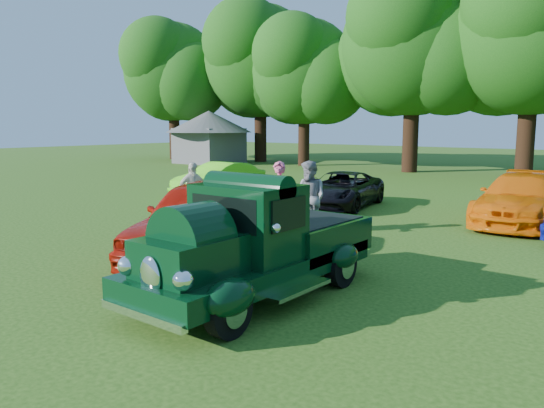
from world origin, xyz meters
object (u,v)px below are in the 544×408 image
Objects in this scene: back_car_lime at (219,180)px; back_car_black at (341,190)px; hero_pickup at (257,248)px; red_convertible at (204,218)px; gazebo at (209,131)px; spectator_grey at (310,198)px; spectator_white at (192,191)px; spectator_pink at (279,197)px; back_car_orange at (521,199)px.

back_car_lime reaches higher than back_car_black.
hero_pickup is 2.97m from red_convertible.
gazebo is (-20.24, 20.50, 1.54)m from red_convertible.
back_car_black is at bearing 75.89° from red_convertible.
back_car_lime is 0.65× the size of gazebo.
spectator_grey is 0.30× the size of gazebo.
spectator_grey is (-2.22, 4.83, 0.14)m from hero_pickup.
spectator_pink is at bearing -68.41° from spectator_white.
back_car_orange is (1.81, 9.83, -0.11)m from hero_pickup.
red_convertible reaches higher than back_car_lime.
spectator_white is at bearing 144.86° from hero_pickup.
spectator_grey reaches higher than back_car_orange.
hero_pickup is at bearing -70.01° from spectator_pink.
red_convertible is 2.89× the size of spectator_white.
spectator_white is at bearing 116.43° from red_convertible.
spectator_pink is at bearing 123.49° from hero_pickup.
gazebo is (-22.89, 21.84, 1.57)m from hero_pickup.
back_car_black is at bearing 123.38° from spectator_grey.
red_convertible is at bearing -121.00° from back_car_orange.
spectator_white is at bearing -54.22° from back_car_lime.
back_car_lime is 11.10m from back_car_orange.
back_car_black is 4.93m from spectator_pink.
back_car_orange is 2.86× the size of spectator_white.
spectator_grey reaches higher than spectator_white.
spectator_grey is (0.74, 0.36, 0.01)m from spectator_pink.
spectator_white is (-3.56, 3.03, 0.01)m from red_convertible.
hero_pickup is at bearing -50.06° from red_convertible.
gazebo is at bearing 111.45° from red_convertible.
back_car_black is 0.89× the size of back_car_orange.
spectator_grey reaches higher than red_convertible.
back_car_black is at bearing -5.08° from spectator_white.
spectator_grey is at bearing 12.59° from spectator_pink.
back_car_orange is (4.46, 8.48, -0.14)m from red_convertible.
back_car_lime is 5.25m from spectator_white.
hero_pickup is 7.60m from spectator_white.
spectator_white is at bearing -46.32° from gazebo.
back_car_lime is (-6.57, 7.33, -0.18)m from red_convertible.
gazebo is (-24.71, 12.01, 1.67)m from back_car_orange.
spectator_grey is 26.81m from gazebo.
spectator_white is (-8.02, -5.46, 0.15)m from back_car_orange.
gazebo is at bearing 135.36° from back_car_black.
spectator_white reaches higher than red_convertible.
back_car_black is 2.30× the size of spectator_grey.
back_car_orange reaches higher than back_car_lime.
hero_pickup is 5.36m from spectator_pink.
gazebo is at bearing 125.43° from spectator_pink.
back_car_black is 0.70× the size of gazebo.
gazebo reaches higher than back_car_lime.
back_car_orange is 2.58× the size of spectator_grey.
spectator_pink reaches higher than back_car_orange.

